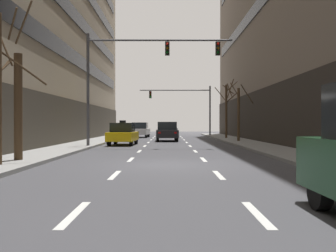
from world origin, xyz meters
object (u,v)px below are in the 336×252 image
Objects in this scene: car_driving_3 at (139,130)px; street_tree_0 at (16,103)px; street_tree_1 at (237,110)px; traffic_signal_1 at (187,101)px; street_tree_3 at (225,109)px; car_driving_1 at (168,130)px; car_driving_2 at (166,132)px; taxi_driving_0 at (122,134)px; traffic_signal_0 at (135,65)px.

street_tree_0 reaches higher than car_driving_3.
car_driving_3 is 0.88× the size of street_tree_1.
street_tree_3 is (3.28, -8.49, -1.26)m from traffic_signal_1.
car_driving_1 is 10.36m from car_driving_2.
street_tree_3 reaches higher than car_driving_2.
car_driving_3 is at bearing 84.65° from street_tree_0.
street_tree_0 is (-8.00, -31.54, -1.85)m from traffic_signal_1.
street_tree_3 is (8.63, -5.31, 2.08)m from car_driving_3.
traffic_signal_1 is 15.54m from street_tree_1.
traffic_signal_1 is at bearing 73.69° from taxi_driving_0.
car_driving_2 is at bearing 64.06° from taxi_driving_0.
street_tree_1 is 0.93× the size of street_tree_3.
street_tree_3 is (0.05, 6.62, 0.31)m from street_tree_1.
car_driving_2 is 1.01× the size of car_driving_3.
car_driving_1 reaches higher than car_driving_3.
car_driving_3 is 7.06m from traffic_signal_1.
traffic_signal_0 is 1.09× the size of traffic_signal_1.
traffic_signal_1 is at bearing 42.17° from car_driving_1.
street_tree_3 reaches higher than car_driving_3.
street_tree_1 is (11.23, 16.42, 0.28)m from street_tree_0.
traffic_signal_0 is 1.82× the size of street_tree_1.
traffic_signal_1 is 1.67× the size of street_tree_1.
car_driving_2 is 6.50m from street_tree_1.
street_tree_0 is 0.94× the size of street_tree_3.
car_driving_2 is at bearing -72.20° from car_driving_3.
street_tree_1 is at bearing 41.39° from traffic_signal_0.
traffic_signal_0 reaches higher than street_tree_0.
taxi_driving_0 is 16.99m from car_driving_1.
street_tree_0 is (-2.65, -28.36, 1.49)m from car_driving_3.
street_tree_3 is at bearing -31.62° from car_driving_3.
car_driving_3 is 0.53× the size of traffic_signal_1.
car_driving_2 is 20.02m from street_tree_0.
car_driving_2 is at bearing -145.63° from street_tree_3.
taxi_driving_0 is at bearing -90.45° from car_driving_3.
street_tree_0 is at bearing -104.24° from traffic_signal_1.
street_tree_0 is at bearing -101.16° from taxi_driving_0.
car_driving_1 is 8.75m from street_tree_3.
traffic_signal_1 reaches higher than taxi_driving_0.
car_driving_1 is 3.33m from car_driving_3.
traffic_signal_0 is at bearing -68.45° from taxi_driving_0.
taxi_driving_0 is at bearing 78.84° from street_tree_0.
taxi_driving_0 is 13.17m from street_tree_0.
taxi_driving_0 is 0.46× the size of traffic_signal_0.
street_tree_3 is at bearing 60.28° from traffic_signal_0.
traffic_signal_1 reaches higher than car_driving_3.
car_driving_3 is at bearing -149.27° from traffic_signal_1.
car_driving_2 is 13.04m from traffic_signal_1.
traffic_signal_0 is 10.88m from street_tree_0.
taxi_driving_0 is 0.51× the size of traffic_signal_1.
street_tree_1 is (7.50, 6.61, -2.61)m from traffic_signal_0.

